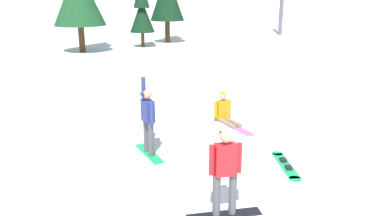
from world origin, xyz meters
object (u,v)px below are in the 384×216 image
at_px(loose_snowboard_far_spare, 286,165).
at_px(pine_tree_slender, 142,9).
at_px(snowboarder_foreground, 225,171).
at_px(snowboarder_background, 225,112).
at_px(snowboarder_midground, 148,119).

height_order(loose_snowboard_far_spare, pine_tree_slender, pine_tree_slender).
relative_size(snowboarder_foreground, snowboarder_background, 0.98).
distance_m(snowboarder_foreground, snowboarder_background, 5.68).
xyz_separation_m(snowboarder_foreground, snowboarder_midground, (-1.25, 3.25, 0.03)).
relative_size(snowboarder_midground, pine_tree_slender, 0.40).
bearing_deg(snowboarder_background, snowboarder_foreground, -104.12).
bearing_deg(loose_snowboard_far_spare, snowboarder_foreground, -136.45).
height_order(snowboarder_foreground, snowboarder_midground, snowboarder_midground).
bearing_deg(pine_tree_slender, snowboarder_midground, -92.22).
bearing_deg(snowboarder_background, loose_snowboard_far_spare, -79.32).
height_order(snowboarder_background, loose_snowboard_far_spare, snowboarder_background).
distance_m(snowboarder_background, pine_tree_slender, 18.53).
relative_size(snowboarder_foreground, loose_snowboard_far_spare, 0.99).
relative_size(snowboarder_midground, snowboarder_background, 1.14).
height_order(snowboarder_foreground, pine_tree_slender, pine_tree_slender).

